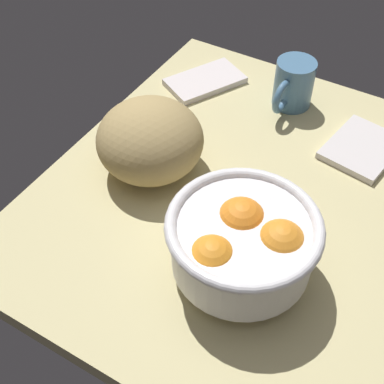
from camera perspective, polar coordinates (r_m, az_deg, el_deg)
name	(u,v)px	position (r cm, az deg, el deg)	size (l,w,h in cm)	color
ground_plane	(240,198)	(85.31, 5.11, -0.63)	(69.18, 58.44, 3.00)	#CABE85
fruit_bowl	(243,242)	(69.27, 5.44, -5.28)	(20.00, 20.00, 11.07)	white
bread_loaf	(150,140)	(83.77, -4.46, 5.48)	(16.66, 16.64, 11.91)	tan
napkin_folded	(362,148)	(94.54, 17.53, 4.44)	(12.94, 10.23, 1.16)	silver
napkin_spare	(205,81)	(105.16, 1.39, 11.66)	(14.26, 8.16, 1.18)	silver
mug	(293,85)	(99.30, 10.59, 11.09)	(11.27, 7.02, 8.69)	teal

